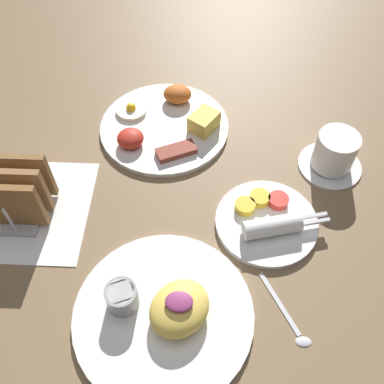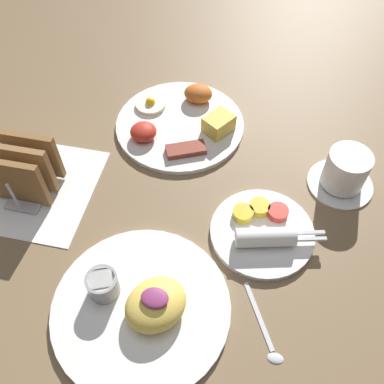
{
  "view_description": "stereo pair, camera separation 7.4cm",
  "coord_description": "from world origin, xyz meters",
  "px_view_note": "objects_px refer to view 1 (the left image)",
  "views": [
    {
      "loc": [
        0.1,
        -0.42,
        0.62
      ],
      "look_at": [
        0.08,
        0.03,
        0.03
      ],
      "focal_mm": 40.0,
      "sensor_mm": 36.0,
      "label": 1
    },
    {
      "loc": [
        0.17,
        -0.41,
        0.62
      ],
      "look_at": [
        0.08,
        0.03,
        0.03
      ],
      "focal_mm": 40.0,
      "sensor_mm": 36.0,
      "label": 2
    }
  ],
  "objects_px": {
    "plate_breakfast": "(166,124)",
    "coffee_cup": "(334,153)",
    "plate_foreground": "(164,311)",
    "plate_condiments": "(267,221)",
    "toast_rack": "(18,192)"
  },
  "relations": [
    {
      "from": "plate_condiments",
      "to": "plate_foreground",
      "type": "xyz_separation_m",
      "value": [
        -0.16,
        -0.17,
        0.0
      ]
    },
    {
      "from": "plate_condiments",
      "to": "toast_rack",
      "type": "bearing_deg",
      "value": 178.04
    },
    {
      "from": "plate_breakfast",
      "to": "plate_foreground",
      "type": "distance_m",
      "value": 0.4
    },
    {
      "from": "plate_condiments",
      "to": "toast_rack",
      "type": "xyz_separation_m",
      "value": [
        -0.42,
        0.01,
        0.04
      ]
    },
    {
      "from": "coffee_cup",
      "to": "toast_rack",
      "type": "bearing_deg",
      "value": -167.41
    },
    {
      "from": "plate_breakfast",
      "to": "coffee_cup",
      "type": "height_order",
      "value": "coffee_cup"
    },
    {
      "from": "plate_condiments",
      "to": "plate_foreground",
      "type": "relative_size",
      "value": 0.71
    },
    {
      "from": "plate_breakfast",
      "to": "plate_condiments",
      "type": "relative_size",
      "value": 1.37
    },
    {
      "from": "coffee_cup",
      "to": "plate_foreground",
      "type": "bearing_deg",
      "value": -133.76
    },
    {
      "from": "plate_breakfast",
      "to": "coffee_cup",
      "type": "relative_size",
      "value": 2.19
    },
    {
      "from": "plate_foreground",
      "to": "coffee_cup",
      "type": "relative_size",
      "value": 2.26
    },
    {
      "from": "plate_breakfast",
      "to": "toast_rack",
      "type": "bearing_deg",
      "value": -137.02
    },
    {
      "from": "plate_condiments",
      "to": "plate_breakfast",
      "type": "bearing_deg",
      "value": 130.06
    },
    {
      "from": "plate_foreground",
      "to": "coffee_cup",
      "type": "distance_m",
      "value": 0.42
    },
    {
      "from": "plate_condiments",
      "to": "coffee_cup",
      "type": "bearing_deg",
      "value": 46.76
    }
  ]
}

